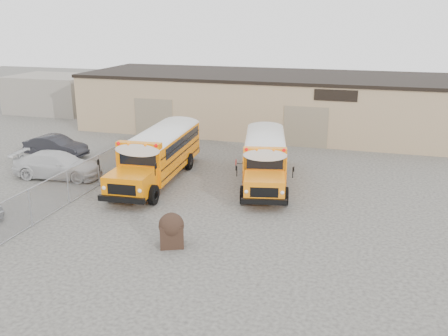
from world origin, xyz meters
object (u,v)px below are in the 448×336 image
(tarp_bundle, at_px, (171,229))
(car_dark, at_px, (56,146))
(car_white, at_px, (58,165))
(school_bus_right, at_px, (265,132))
(school_bus_left, at_px, (189,128))

(tarp_bundle, bearing_deg, car_dark, 140.55)
(tarp_bundle, height_order, car_dark, tarp_bundle)
(tarp_bundle, xyz_separation_m, car_white, (-10.02, 6.67, 0.02))
(school_bus_right, distance_m, car_dark, 14.36)
(school_bus_left, relative_size, tarp_bundle, 7.01)
(school_bus_right, relative_size, tarp_bundle, 6.58)
(school_bus_left, xyz_separation_m, tarp_bundle, (4.59, -14.36, -0.96))
(school_bus_right, height_order, car_dark, school_bus_right)
(tarp_bundle, bearing_deg, car_white, 146.36)
(school_bus_right, bearing_deg, school_bus_left, -171.53)
(school_bus_left, xyz_separation_m, school_bus_right, (5.29, 0.79, -0.13))
(school_bus_left, bearing_deg, car_dark, -155.69)
(school_bus_left, xyz_separation_m, car_dark, (-8.30, -3.75, -0.98))
(car_white, bearing_deg, school_bus_right, -57.59)
(tarp_bundle, relative_size, car_white, 0.28)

